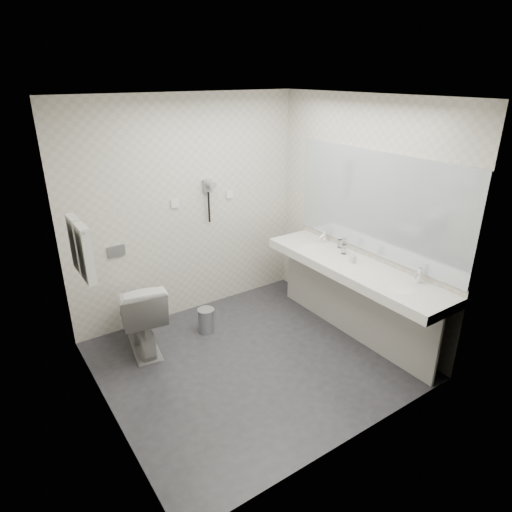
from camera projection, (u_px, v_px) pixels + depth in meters
floor at (252, 360)px, 4.45m from camera, size 2.80×2.80×0.00m
ceiling at (251, 97)px, 3.48m from camera, size 2.80×2.80×0.00m
wall_back at (188, 210)px, 4.96m from camera, size 2.80×0.00×2.80m
wall_front at (358, 302)px, 2.98m from camera, size 2.80×0.00×2.80m
wall_left at (93, 283)px, 3.24m from camera, size 0.00×2.60×2.60m
wall_right at (361, 218)px, 4.69m from camera, size 0.00×2.60×2.60m
vanity_counter at (353, 269)px, 4.57m from camera, size 0.55×2.20×0.10m
vanity_panel at (351, 304)px, 4.75m from camera, size 0.03×2.15×0.75m
vanity_post_near at (437, 349)px, 3.97m from camera, size 0.06×0.06×0.75m
vanity_post_far at (293, 270)px, 5.56m from camera, size 0.06×0.06×0.75m
mirror at (376, 204)px, 4.46m from camera, size 0.02×2.20×1.05m
basin_near at (404, 289)px, 4.06m from camera, size 0.40×0.31×0.05m
basin_far at (311, 246)px, 5.05m from camera, size 0.40×0.31×0.05m
faucet_near at (419, 275)px, 4.13m from camera, size 0.04×0.04×0.15m
faucet_far at (325, 236)px, 5.12m from camera, size 0.04×0.04×0.15m
soap_bottle_a at (353, 257)px, 4.57m from camera, size 0.05×0.05×0.11m
glass_left at (344, 249)px, 4.79m from camera, size 0.07×0.07×0.11m
glass_right at (340, 244)px, 4.96m from camera, size 0.06×0.06×0.10m
toilet at (140, 315)px, 4.49m from camera, size 0.57×0.85×0.80m
flush_plate at (116, 251)px, 4.62m from camera, size 0.18×0.02×0.12m
pedal_bin at (206, 321)px, 4.90m from camera, size 0.19×0.19×0.26m
bin_lid at (206, 310)px, 4.84m from camera, size 0.19×0.19×0.02m
towel_rail at (75, 224)px, 3.57m from camera, size 0.02×0.62×0.02m
towel_near at (85, 254)px, 3.55m from camera, size 0.07×0.24×0.48m
towel_far at (76, 244)px, 3.77m from camera, size 0.07×0.24×0.48m
dryer_cradle at (207, 186)px, 4.97m from camera, size 0.10×0.04×0.14m
dryer_barrel at (210, 184)px, 4.90m from camera, size 0.08×0.14×0.08m
dryer_cord at (209, 207)px, 5.05m from camera, size 0.02×0.02×0.35m
switch_plate_a at (175, 204)px, 4.83m from camera, size 0.09×0.02×0.09m
switch_plate_b at (230, 194)px, 5.20m from camera, size 0.09×0.02×0.09m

